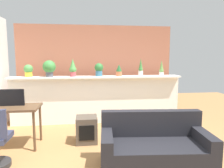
{
  "coord_description": "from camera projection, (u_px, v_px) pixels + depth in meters",
  "views": [
    {
      "loc": [
        -0.27,
        -3.1,
        1.61
      ],
      "look_at": [
        0.25,
        1.04,
        1.09
      ],
      "focal_mm": 33.09,
      "sensor_mm": 36.0,
      "label": 1
    }
  ],
  "objects": [
    {
      "name": "tv_monitor",
      "position": [
        10.0,
        98.0,
        3.76
      ],
      "size": [
        0.49,
        0.04,
        0.31
      ],
      "primitive_type": "cube",
      "color": "black",
      "rests_on": "desk"
    },
    {
      "name": "divider_wall",
      "position": [
        97.0,
        100.0,
        5.18
      ],
      "size": [
        4.17,
        0.16,
        1.14
      ],
      "primitive_type": "cube",
      "color": "white",
      "rests_on": "ground"
    },
    {
      "name": "plant_shelf",
      "position": [
        97.0,
        77.0,
        5.07
      ],
      "size": [
        4.17,
        0.39,
        0.04
      ],
      "primitive_type": "cube",
      "color": "white",
      "rests_on": "divider_wall"
    },
    {
      "name": "desk",
      "position": [
        8.0,
        111.0,
        3.7
      ],
      "size": [
        1.1,
        0.6,
        0.75
      ],
      "color": "brown",
      "rests_on": "ground"
    },
    {
      "name": "potted_plant_0",
      "position": [
        28.0,
        70.0,
        4.88
      ],
      "size": [
        0.21,
        0.21,
        0.29
      ],
      "color": "gold",
      "rests_on": "plant_shelf"
    },
    {
      "name": "couch",
      "position": [
        154.0,
        149.0,
        3.04
      ],
      "size": [
        1.62,
        0.89,
        0.8
      ],
      "color": "black",
      "rests_on": "ground"
    },
    {
      "name": "potted_plant_3",
      "position": [
        99.0,
        69.0,
        5.05
      ],
      "size": [
        0.21,
        0.21,
        0.32
      ],
      "color": "#386B84",
      "rests_on": "plant_shelf"
    },
    {
      "name": "potted_plant_4",
      "position": [
        119.0,
        70.0,
        5.1
      ],
      "size": [
        0.15,
        0.15,
        0.29
      ],
      "color": "#C66B42",
      "rests_on": "plant_shelf"
    },
    {
      "name": "ground_plane",
      "position": [
        105.0,
        160.0,
        3.28
      ],
      "size": [
        12.0,
        12.0,
        0.0
      ],
      "primitive_type": "plane",
      "color": "#9E7042"
    },
    {
      "name": "potted_plant_5",
      "position": [
        141.0,
        68.0,
        5.15
      ],
      "size": [
        0.12,
        0.12,
        0.44
      ],
      "color": "silver",
      "rests_on": "plant_shelf"
    },
    {
      "name": "side_cube_shelf",
      "position": [
        87.0,
        129.0,
        3.98
      ],
      "size": [
        0.4,
        0.41,
        0.5
      ],
      "color": "#4C4238",
      "rests_on": "ground"
    },
    {
      "name": "potted_plant_1",
      "position": [
        49.0,
        68.0,
        4.88
      ],
      "size": [
        0.3,
        0.3,
        0.39
      ],
      "color": "#4C4C51",
      "rests_on": "plant_shelf"
    },
    {
      "name": "potted_plant_2",
      "position": [
        73.0,
        68.0,
        4.94
      ],
      "size": [
        0.17,
        0.17,
        0.43
      ],
      "color": "#B7474C",
      "rests_on": "plant_shelf"
    },
    {
      "name": "potted_plant_6",
      "position": [
        161.0,
        69.0,
        5.24
      ],
      "size": [
        0.11,
        0.11,
        0.39
      ],
      "color": "silver",
      "rests_on": "plant_shelf"
    },
    {
      "name": "brick_wall_behind",
      "position": [
        96.0,
        72.0,
        5.69
      ],
      "size": [
        4.17,
        0.1,
        2.5
      ],
      "primitive_type": "cube",
      "color": "#AD664C",
      "rests_on": "ground"
    }
  ]
}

